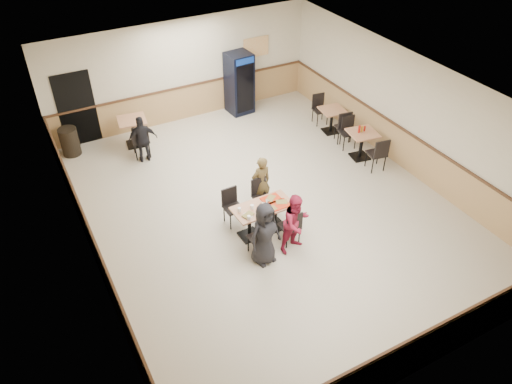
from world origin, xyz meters
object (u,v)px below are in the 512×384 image
diner_man_opposite (261,183)px  lone_diner (143,139)px  diner_woman_left (265,234)px  main_table (263,215)px  diner_woman_right (296,223)px  back_table (133,128)px  side_table_far (332,117)px  side_table_near (362,141)px  trash_bin (70,142)px  pepsi_cooler (239,83)px

diner_man_opposite → lone_diner: 3.65m
diner_woman_left → diner_man_opposite: size_ratio=1.07×
main_table → diner_woman_right: size_ratio=0.97×
diner_woman_left → back_table: diner_woman_left is taller
diner_woman_right → side_table_far: (3.53, 3.69, -0.21)m
diner_man_opposite → back_table: 4.46m
lone_diner → side_table_near: bearing=161.2°
diner_woman_right → side_table_far: bearing=34.8°
lone_diner → back_table: size_ratio=1.54×
main_table → diner_woman_left: (-0.40, -0.81, 0.25)m
diner_woman_right → lone_diner: diner_woman_right is taller
side_table_near → side_table_far: side_table_near is taller
diner_woman_right → main_table: bearing=102.3°
lone_diner → side_table_far: (5.25, -1.10, -0.17)m
main_table → diner_woman_left: 0.94m
trash_bin → diner_woman_left: bearing=-66.5°
lone_diner → pepsi_cooler: pepsi_cooler is taller
diner_woman_right → side_table_far: size_ratio=1.83×
main_table → side_table_near: 4.02m
back_table → pepsi_cooler: 3.53m
diner_man_opposite → back_table: diner_man_opposite is taller
lone_diner → side_table_near: 5.77m
pepsi_cooler → main_table: bearing=-115.9°
main_table → side_table_near: (3.77, 1.39, 0.04)m
main_table → lone_diner: (-1.37, 4.00, 0.18)m
lone_diner → side_table_near: (5.14, -2.61, -0.14)m
back_table → diner_woman_right: bearing=-73.2°
trash_bin → diner_woman_right: bearing=-60.7°
side_table_far → back_table: (-5.25, 2.00, 0.05)m
side_table_near → side_table_far: (0.10, 1.51, -0.03)m
diner_woman_left → diner_man_opposite: (0.81, 1.62, -0.05)m
diner_woman_left → side_table_near: size_ratio=1.74×
side_table_near → main_table: bearing=-159.8°
side_table_near → side_table_far: 1.51m
main_table → trash_bin: bearing=118.6°
side_table_far → back_table: back_table is taller
diner_woman_right → lone_diner: size_ratio=1.06×
diner_man_opposite → lone_diner: (-1.77, 3.19, -0.03)m
lone_diner → side_table_near: lone_diner is taller
side_table_near → back_table: 6.23m
diner_woman_left → side_table_far: 5.67m
main_table → side_table_near: side_table_near is taller
diner_man_opposite → trash_bin: diner_man_opposite is taller
side_table_near → back_table: size_ratio=0.98×
diner_woman_right → side_table_near: size_ratio=1.66×
diner_woman_right → back_table: (-1.72, 5.69, -0.16)m
pepsi_cooler → diner_man_opposite: bearing=-115.0°
diner_woman_right → trash_bin: size_ratio=1.78×
pepsi_cooler → side_table_near: bearing=-71.1°
main_table → diner_woman_left: diner_woman_left is taller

